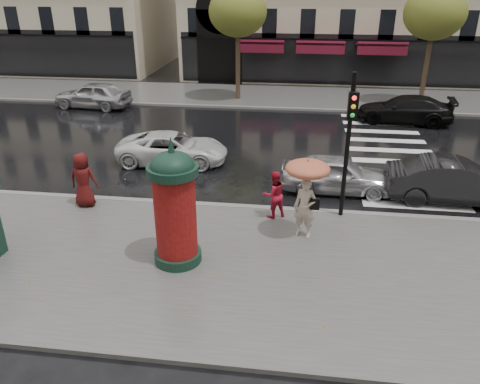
# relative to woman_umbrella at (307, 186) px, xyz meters

# --- Properties ---
(ground) EXTENTS (160.00, 160.00, 0.00)m
(ground) POSITION_rel_woman_umbrella_xyz_m (-2.21, -1.31, -1.70)
(ground) COLOR black
(ground) RESTS_ON ground
(near_sidewalk) EXTENTS (90.00, 7.00, 0.12)m
(near_sidewalk) POSITION_rel_woman_umbrella_xyz_m (-2.21, -1.81, -1.64)
(near_sidewalk) COLOR #474744
(near_sidewalk) RESTS_ON ground
(far_sidewalk) EXTENTS (90.00, 6.00, 0.12)m
(far_sidewalk) POSITION_rel_woman_umbrella_xyz_m (-2.21, 17.69, -1.64)
(far_sidewalk) COLOR #474744
(far_sidewalk) RESTS_ON ground
(near_kerb) EXTENTS (90.00, 0.25, 0.14)m
(near_kerb) POSITION_rel_woman_umbrella_xyz_m (-2.21, 1.69, -1.63)
(near_kerb) COLOR slate
(near_kerb) RESTS_ON ground
(far_kerb) EXTENTS (90.00, 0.25, 0.14)m
(far_kerb) POSITION_rel_woman_umbrella_xyz_m (-2.21, 14.69, -1.63)
(far_kerb) COLOR slate
(far_kerb) RESTS_ON ground
(zebra_crossing) EXTENTS (3.60, 11.75, 0.01)m
(zebra_crossing) POSITION_rel_woman_umbrella_xyz_m (3.79, 8.29, -1.70)
(zebra_crossing) COLOR silver
(zebra_crossing) RESTS_ON ground
(tree_far_left) EXTENTS (3.40, 3.40, 6.64)m
(tree_far_left) POSITION_rel_woman_umbrella_xyz_m (-4.21, 16.69, 3.47)
(tree_far_left) COLOR #38281C
(tree_far_left) RESTS_ON ground
(tree_far_right) EXTENTS (3.40, 3.40, 6.64)m
(tree_far_right) POSITION_rel_woman_umbrella_xyz_m (6.79, 16.69, 3.47)
(tree_far_right) COLOR #38281C
(tree_far_right) RESTS_ON ground
(woman_umbrella) EXTENTS (1.25, 1.25, 2.40)m
(woman_umbrella) POSITION_rel_woman_umbrella_xyz_m (0.00, 0.00, 0.00)
(woman_umbrella) COLOR #C1B29F
(woman_umbrella) RESTS_ON near_sidewalk
(woman_red) EXTENTS (0.93, 0.86, 1.53)m
(woman_red) POSITION_rel_woman_umbrella_xyz_m (-0.96, 1.09, -0.82)
(woman_red) COLOR #B6162E
(woman_red) RESTS_ON near_sidewalk
(man_burgundy) EXTENTS (0.90, 0.59, 1.82)m
(man_burgundy) POSITION_rel_woman_umbrella_xyz_m (-7.16, 1.09, -0.67)
(man_burgundy) COLOR #4A0F0E
(man_burgundy) RESTS_ON near_sidewalk
(morris_column) EXTENTS (1.29, 1.29, 3.46)m
(morris_column) POSITION_rel_woman_umbrella_xyz_m (-3.31, -1.76, 0.07)
(morris_column) COLOR black
(morris_column) RESTS_ON near_sidewalk
(traffic_light) EXTENTS (0.29, 0.42, 4.48)m
(traffic_light) POSITION_rel_woman_umbrella_xyz_m (1.17, 1.40, 1.13)
(traffic_light) COLOR black
(traffic_light) RESTS_ON near_sidewalk
(car_silver) EXTENTS (3.93, 1.60, 1.34)m
(car_silver) POSITION_rel_woman_umbrella_xyz_m (1.10, 3.57, -1.04)
(car_silver) COLOR silver
(car_silver) RESTS_ON ground
(car_darkgrey) EXTENTS (4.56, 1.73, 1.49)m
(car_darkgrey) POSITION_rel_woman_umbrella_xyz_m (5.04, 3.24, -0.96)
(car_darkgrey) COLOR black
(car_darkgrey) RESTS_ON ground
(car_white) EXTENTS (4.60, 2.31, 1.25)m
(car_white) POSITION_rel_woman_umbrella_xyz_m (-5.41, 5.59, -1.08)
(car_white) COLOR white
(car_white) RESTS_ON ground
(car_black) EXTENTS (5.08, 2.56, 1.41)m
(car_black) POSITION_rel_woman_umbrella_xyz_m (5.12, 12.89, -1.00)
(car_black) COLOR black
(car_black) RESTS_ON ground
(car_far_silver) EXTENTS (4.60, 2.22, 1.52)m
(car_far_silver) POSITION_rel_woman_umbrella_xyz_m (-12.36, 13.69, -0.95)
(car_far_silver) COLOR #B0B0B5
(car_far_silver) RESTS_ON ground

